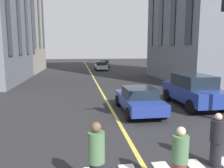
{
  "coord_description": "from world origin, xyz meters",
  "views": [
    {
      "loc": [
        -1.9,
        1.81,
        3.34
      ],
      "look_at": [
        11.41,
        -0.21,
        1.27
      ],
      "focal_mm": 35.96,
      "sensor_mm": 36.0,
      "label": 1
    }
  ],
  "objects": [
    {
      "name": "car_grey_far",
      "position": [
        40.13,
        -3.02,
        0.7
      ],
      "size": [
        3.9,
        1.89,
        1.4
      ],
      "color": "slate",
      "rests_on": "ground_plane"
    },
    {
      "name": "pedestrian_near",
      "position": [
        2.68,
        -0.48,
        0.8
      ],
      "size": [
        0.38,
        0.38,
        1.6
      ],
      "color": "maroon",
      "rests_on": "ground_plane"
    },
    {
      "name": "car_white_trailing",
      "position": [
        34.26,
        -1.89,
        0.7
      ],
      "size": [
        3.9,
        1.89,
        1.4
      ],
      "color": "silver",
      "rests_on": "ground_plane"
    },
    {
      "name": "pedestrian_companion",
      "position": [
        2.81,
        1.45,
        0.89
      ],
      "size": [
        0.38,
        0.38,
        1.77
      ],
      "color": "black",
      "rests_on": "ground_plane"
    },
    {
      "name": "car_blue_parked_a",
      "position": [
        9.49,
        -1.36,
        0.7
      ],
      "size": [
        4.4,
        1.95,
        1.37
      ],
      "color": "navy",
      "rests_on": "ground_plane"
    },
    {
      "name": "car_blue_near",
      "position": [
        10.29,
        -4.9,
        0.97
      ],
      "size": [
        4.7,
        2.14,
        1.88
      ],
      "color": "navy",
      "rests_on": "ground_plane"
    },
    {
      "name": "lane_centre_line",
      "position": [
        20.0,
        0.0,
        0.0
      ],
      "size": [
        80.0,
        0.16,
        0.01
      ],
      "color": "#D8C64C",
      "rests_on": "ground_plane"
    },
    {
      "name": "pedestrian_far",
      "position": [
        3.65,
        -2.06,
        0.78
      ],
      "size": [
        0.38,
        0.38,
        1.58
      ],
      "color": "black",
      "rests_on": "ground_plane"
    }
  ]
}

